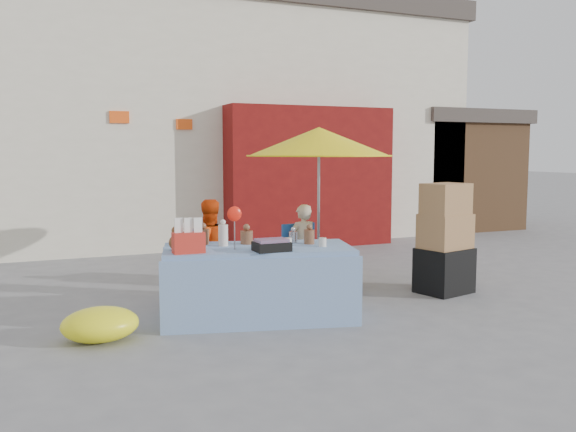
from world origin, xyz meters
name	(u,v)px	position (x,y,z in m)	size (l,w,h in m)	color
ground	(290,311)	(0.00, 0.00, 0.00)	(80.00, 80.00, 0.00)	slate
backdrop	(179,92)	(0.52, 7.52, 3.10)	(14.00, 8.00, 7.80)	silver
market_table	(258,282)	(-0.43, -0.14, 0.40)	(2.18, 1.40, 1.22)	#7EA2CB
chair_left	(211,279)	(-0.67, 0.82, 0.26)	(0.54, 0.53, 0.85)	#1F4C92
chair_right	(307,271)	(0.58, 0.82, 0.26)	(0.54, 0.53, 0.85)	#1F4C92
vendor_orange	(208,249)	(-0.67, 0.95, 0.60)	(0.58, 0.46, 1.20)	#EC450C
vendor_beige	(302,247)	(0.58, 0.95, 0.55)	(0.40, 0.26, 1.10)	beige
umbrella	(319,142)	(0.88, 1.10, 1.89)	(1.90, 1.90, 2.09)	gray
box_stack	(445,243)	(2.14, 0.07, 0.64)	(0.73, 0.65, 1.38)	black
tarp_bundle	(100,324)	(-2.06, -0.31, 0.16)	(0.72, 0.57, 0.32)	yellow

